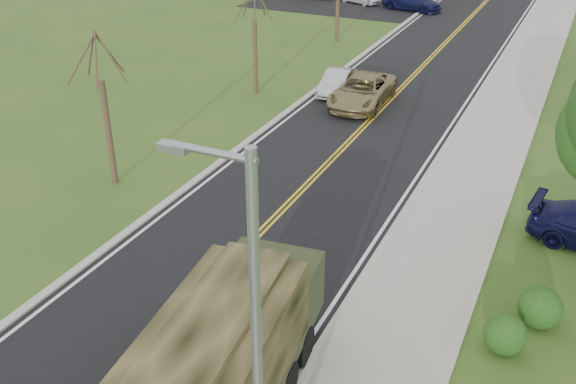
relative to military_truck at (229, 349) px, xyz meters
The scene contains 12 objects.
road 38.56m from the military_truck, 94.68° to the left, with size 8.00×120.00×0.01m, color black.
curb_right 38.44m from the military_truck, 88.50° to the left, with size 0.30×120.00×0.12m, color #9E998E.
sidewalk_right 38.53m from the military_truck, 85.89° to the left, with size 3.20×120.00×0.10m, color #9E998E.
curb_left 39.11m from the military_truck, 100.76° to the left, with size 0.30×120.00×0.10m, color #9E998E.
street_light 3.70m from the military_truck, 50.33° to the right, with size 1.65×0.22×8.00m.
bare_tree_a 13.18m from the military_truck, 140.44° to the left, with size 1.93×2.26×6.08m.
bare_tree_b 22.77m from the military_truck, 116.46° to the left, with size 1.83×2.14×5.73m.
bare_tree_c 33.94m from the military_truck, 107.40° to the left, with size 2.04×2.39×6.42m.
military_truck is the anchor object (origin of this frame).
suv_champagne 21.55m from the military_truck, 101.48° to the left, with size 2.49×5.39×1.50m, color #8F7F50.
sedan_silver 23.10m from the military_truck, 105.44° to the left, with size 1.30×3.73×1.23m, color #B3B4B9.
lot_car_navy 45.14m from the military_truck, 100.40° to the left, with size 2.05×5.04×1.46m, color #10133C.
Camera 1 is at (8.95, -7.64, 11.60)m, focal length 40.00 mm.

